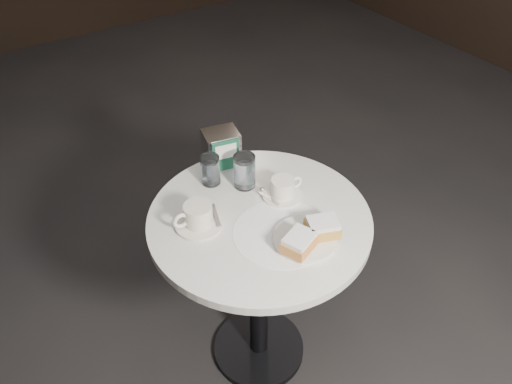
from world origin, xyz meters
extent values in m
plane|color=black|center=(0.00, 0.00, 0.00)|extent=(7.00, 7.00, 0.00)
cylinder|color=black|center=(0.00, 0.00, 0.01)|extent=(0.36, 0.36, 0.03)
cylinder|color=black|center=(0.00, 0.00, 0.36)|extent=(0.07, 0.07, 0.70)
cylinder|color=white|center=(0.00, 0.00, 0.73)|extent=(0.70, 0.70, 0.03)
cylinder|color=white|center=(0.02, -0.10, 0.75)|extent=(0.39, 0.39, 0.00)
cylinder|color=silver|center=(0.05, -0.16, 0.75)|extent=(0.20, 0.20, 0.01)
cube|color=#CD823F|center=(0.01, -0.18, 0.78)|extent=(0.12, 0.11, 0.04)
cube|color=white|center=(0.01, -0.18, 0.80)|extent=(0.11, 0.10, 0.01)
cube|color=gold|center=(0.11, -0.17, 0.78)|extent=(0.12, 0.10, 0.04)
cube|color=white|center=(0.11, -0.17, 0.80)|extent=(0.11, 0.10, 0.01)
cylinder|color=silver|center=(-0.17, 0.07, 0.75)|extent=(0.16, 0.16, 0.01)
cylinder|color=silver|center=(-0.17, 0.07, 0.79)|extent=(0.09, 0.09, 0.07)
cylinder|color=#7F5F45|center=(-0.17, 0.07, 0.82)|extent=(0.08, 0.08, 0.00)
torus|color=white|center=(-0.23, 0.07, 0.79)|extent=(0.05, 0.02, 0.05)
cube|color=#ADADB1|center=(-0.12, 0.07, 0.76)|extent=(0.04, 0.10, 0.00)
sphere|color=silver|center=(-0.12, 0.12, 0.76)|extent=(0.02, 0.02, 0.02)
cylinder|color=white|center=(0.12, 0.04, 0.75)|extent=(0.14, 0.14, 0.01)
cylinder|color=white|center=(0.12, 0.04, 0.78)|extent=(0.08, 0.08, 0.06)
cylinder|color=#996D53|center=(0.12, 0.04, 0.81)|extent=(0.08, 0.08, 0.00)
torus|color=white|center=(0.16, 0.04, 0.78)|extent=(0.05, 0.01, 0.05)
cube|color=silver|center=(0.07, 0.04, 0.76)|extent=(0.03, 0.09, 0.00)
sphere|color=silver|center=(0.07, 0.09, 0.76)|extent=(0.02, 0.02, 0.02)
cylinder|color=silver|center=(-0.04, 0.23, 0.80)|extent=(0.07, 0.07, 0.10)
cylinder|color=silver|center=(-0.04, 0.23, 0.79)|extent=(0.06, 0.06, 0.09)
cylinder|color=white|center=(0.04, 0.16, 0.80)|extent=(0.07, 0.07, 0.12)
cylinder|color=silver|center=(0.04, 0.16, 0.80)|extent=(0.07, 0.07, 0.10)
cube|color=silver|center=(0.04, 0.29, 0.81)|extent=(0.13, 0.11, 0.14)
cube|color=#175037|center=(0.03, 0.24, 0.82)|extent=(0.09, 0.02, 0.12)
cube|color=white|center=(0.03, 0.24, 0.84)|extent=(0.07, 0.02, 0.05)
camera|label=1|loc=(-0.63, -0.94, 1.81)|focal=35.00mm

